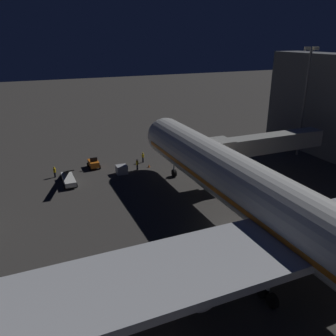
# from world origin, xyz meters

# --- Properties ---
(ground_plane) EXTENTS (320.00, 320.00, 0.00)m
(ground_plane) POSITION_xyz_m (0.00, 0.00, 0.00)
(ground_plane) COLOR #383533
(airliner_at_gate) EXTENTS (53.31, 70.89, 20.61)m
(airliner_at_gate) POSITION_xyz_m (0.00, 10.86, 5.71)
(airliner_at_gate) COLOR silver
(airliner_at_gate) RESTS_ON ground_plane
(jet_bridge) EXTENTS (19.77, 3.40, 7.31)m
(jet_bridge) POSITION_xyz_m (-10.76, -11.32, 5.77)
(jet_bridge) COLOR #9E9E99
(jet_bridge) RESTS_ON ground_plane
(apron_floodlight_mast) EXTENTS (2.90, 0.50, 19.19)m
(apron_floodlight_mast) POSITION_xyz_m (-25.50, -18.26, 11.06)
(apron_floodlight_mast) COLOR #59595E
(apron_floodlight_mast) RESTS_ON ground_plane
(belt_loader) EXTENTS (1.96, 8.47, 3.67)m
(belt_loader) POSITION_xyz_m (15.74, -21.52, 0.85)
(belt_loader) COLOR silver
(belt_loader) RESTS_ON ground_plane
(baggage_tug_lead) EXTENTS (1.86, 2.67, 1.95)m
(baggage_tug_lead) POSITION_xyz_m (10.86, -26.67, 0.78)
(baggage_tug_lead) COLOR orange
(baggage_tug_lead) RESTS_ON ground_plane
(baggage_container_near_belt) EXTENTS (1.73, 1.50, 1.41)m
(baggage_container_near_belt) POSITION_xyz_m (7.26, -22.22, 0.71)
(baggage_container_near_belt) COLOR #B7BABF
(baggage_container_near_belt) RESTS_ON ground_plane
(ground_crew_near_nose_gear) EXTENTS (0.40, 0.40, 1.89)m
(ground_crew_near_nose_gear) POSITION_xyz_m (4.41, -22.81, 1.05)
(ground_crew_near_nose_gear) COLOR black
(ground_crew_near_nose_gear) RESTS_ON ground_plane
(ground_crew_by_belt_loader) EXTENTS (0.40, 0.40, 1.83)m
(ground_crew_by_belt_loader) POSITION_xyz_m (2.31, -25.91, 1.01)
(ground_crew_by_belt_loader) COLOR black
(ground_crew_by_belt_loader) RESTS_ON ground_plane
(ground_crew_marshaller_fwd) EXTENTS (0.40, 0.40, 1.77)m
(ground_crew_marshaller_fwd) POSITION_xyz_m (17.35, -24.93, 0.97)
(ground_crew_marshaller_fwd) COLOR black
(ground_crew_marshaller_fwd) RESTS_ON ground_plane
(traffic_cone_nose_port) EXTENTS (0.36, 0.36, 0.55)m
(traffic_cone_nose_port) POSITION_xyz_m (-2.20, -23.21, 0.28)
(traffic_cone_nose_port) COLOR orange
(traffic_cone_nose_port) RESTS_ON ground_plane
(traffic_cone_nose_starboard) EXTENTS (0.36, 0.36, 0.55)m
(traffic_cone_nose_starboard) POSITION_xyz_m (2.20, -23.21, 0.28)
(traffic_cone_nose_starboard) COLOR orange
(traffic_cone_nose_starboard) RESTS_ON ground_plane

